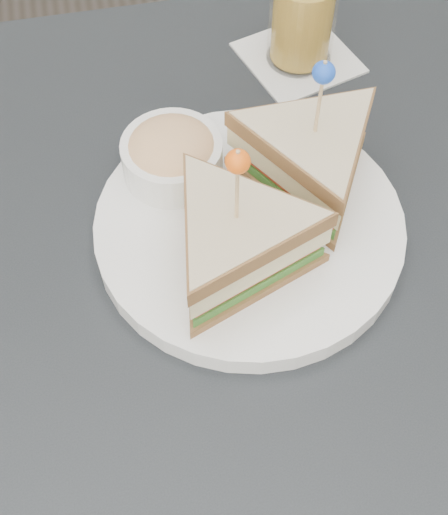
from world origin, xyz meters
TOP-DOWN VIEW (x-y plane):
  - table at (0.00, 0.00)m, footprint 0.80×0.80m
  - plate_meal at (0.05, 0.06)m, footprint 0.32×0.30m
  - drink_set at (0.15, 0.28)m, footprint 0.13×0.13m

SIDE VIEW (x-z plane):
  - table at x=0.00m, z-range 0.30..1.05m
  - plate_meal at x=0.05m, z-range 0.71..0.87m
  - drink_set at x=0.15m, z-range 0.74..0.88m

